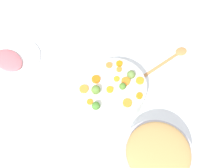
{
  "coord_description": "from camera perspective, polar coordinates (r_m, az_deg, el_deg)",
  "views": [
    {
      "loc": [
        -0.06,
        0.58,
        1.03
      ],
      "look_at": [
        -0.03,
        0.01,
        0.12
      ],
      "focal_mm": 40.91,
      "sensor_mm": 36.0,
      "label": 1
    }
  ],
  "objects": [
    {
      "name": "brussels_sprout_3",
      "position": [
        1.1,
        4.29,
        2.13
      ],
      "size": [
        0.04,
        0.04,
        0.04
      ],
      "primitive_type": "sphere",
      "color": "#5A7B38",
      "rests_on": "serving_bowl_carrots"
    },
    {
      "name": "carrot_slice_0",
      "position": [
        1.06,
        6.14,
        -2.64
      ],
      "size": [
        0.03,
        0.03,
        0.01
      ],
      "primitive_type": "cylinder",
      "rotation": [
        0.0,
        0.0,
        2.86
      ],
      "color": "orange",
      "rests_on": "serving_bowl_carrots"
    },
    {
      "name": "carrot_slice_7",
      "position": [
        1.14,
        -0.66,
        4.24
      ],
      "size": [
        0.04,
        0.04,
        0.01
      ],
      "primitive_type": "cylinder",
      "rotation": [
        0.0,
        0.0,
        2.84
      ],
      "color": "orange",
      "rests_on": "serving_bowl_carrots"
    },
    {
      "name": "brussels_sprout_2",
      "position": [
        1.06,
        -3.63,
        -1.28
      ],
      "size": [
        0.04,
        0.04,
        0.04
      ],
      "primitive_type": "sphere",
      "color": "#587F31",
      "rests_on": "serving_bowl_carrots"
    },
    {
      "name": "brussels_sprout_0",
      "position": [
        1.07,
        2.38,
        -0.49
      ],
      "size": [
        0.03,
        0.03,
        0.03
      ],
      "primitive_type": "sphere",
      "color": "#487627",
      "rests_on": "serving_bowl_carrots"
    },
    {
      "name": "carrot_slice_6",
      "position": [
        1.1,
        6.25,
        0.76
      ],
      "size": [
        0.04,
        0.04,
        0.01
      ],
      "primitive_type": "cylinder",
      "rotation": [
        0.0,
        0.0,
        3.08
      ],
      "color": "orange",
      "rests_on": "serving_bowl_carrots"
    },
    {
      "name": "carrot_slice_2",
      "position": [
        1.15,
        1.64,
        4.58
      ],
      "size": [
        0.03,
        0.03,
        0.01
      ],
      "primitive_type": "cylinder",
      "rotation": [
        0.0,
        0.0,
        4.81
      ],
      "color": "orange",
      "rests_on": "serving_bowl_carrots"
    },
    {
      "name": "wooden_spoon",
      "position": [
        1.32,
        13.56,
        5.99
      ],
      "size": [
        0.24,
        0.21,
        0.01
      ],
      "color": "#B77943",
      "rests_on": "tabletop"
    },
    {
      "name": "carrot_slice_8",
      "position": [
        1.07,
        -0.48,
        -1.24
      ],
      "size": [
        0.04,
        0.04,
        0.01
      ],
      "primitive_type": "cylinder",
      "rotation": [
        0.0,
        0.0,
        0.42
      ],
      "color": "orange",
      "rests_on": "serving_bowl_carrots"
    },
    {
      "name": "tabletop",
      "position": [
        1.18,
        -1.31,
        -2.52
      ],
      "size": [
        2.4,
        2.4,
        0.02
      ],
      "primitive_type": "cube",
      "color": "white",
      "rests_on": "ground"
    },
    {
      "name": "serving_bowl_carrots",
      "position": [
        1.13,
        -0.0,
        -1.49
      ],
      "size": [
        0.3,
        0.3,
        0.09
      ],
      "primitive_type": "cylinder",
      "color": "white",
      "rests_on": "tabletop"
    },
    {
      "name": "carrot_slice_5",
      "position": [
        1.1,
        1.05,
        1.16
      ],
      "size": [
        0.03,
        0.03,
        0.01
      ],
      "primitive_type": "cylinder",
      "rotation": [
        0.0,
        0.0,
        1.22
      ],
      "color": "orange",
      "rests_on": "serving_bowl_carrots"
    },
    {
      "name": "brussels_sprout_1",
      "position": [
        1.02,
        -3.62,
        -4.88
      ],
      "size": [
        0.03,
        0.03,
        0.03
      ],
      "primitive_type": "sphere",
      "color": "#42782A",
      "rests_on": "serving_bowl_carrots"
    },
    {
      "name": "stuffing_mound",
      "position": [
        0.94,
        10.35,
        -14.7
      ],
      "size": [
        0.23,
        0.23,
        0.04
      ],
      "primitive_type": "ellipsoid",
      "color": "tan",
      "rests_on": "metal_pot"
    },
    {
      "name": "carrot_slice_4",
      "position": [
        1.13,
        1.58,
        3.26
      ],
      "size": [
        0.03,
        0.03,
        0.01
      ],
      "primitive_type": "cylinder",
      "rotation": [
        0.0,
        0.0,
        0.79
      ],
      "color": "orange",
      "rests_on": "serving_bowl_carrots"
    },
    {
      "name": "carrot_slice_10",
      "position": [
        1.08,
        -6.3,
        -1.1
      ],
      "size": [
        0.05,
        0.05,
        0.01
      ],
      "primitive_type": "cylinder",
      "rotation": [
        0.0,
        0.0,
        0.51
      ],
      "color": "orange",
      "rests_on": "serving_bowl_carrots"
    },
    {
      "name": "ham_slice_main",
      "position": [
        1.35,
        -22.19,
        4.96
      ],
      "size": [
        0.2,
        0.19,
        0.02
      ],
      "primitive_type": "ellipsoid",
      "rotation": [
        0.0,
        0.0,
        2.47
      ],
      "color": "#CD656D",
      "rests_on": "ham_plate"
    },
    {
      "name": "carrot_slice_9",
      "position": [
        1.04,
        3.44,
        -4.23
      ],
      "size": [
        0.05,
        0.05,
        0.01
      ],
      "primitive_type": "cylinder",
      "rotation": [
        0.0,
        0.0,
        5.24
      ],
      "color": "orange",
      "rests_on": "serving_bowl_carrots"
    },
    {
      "name": "carrot_slice_1",
      "position": [
        1.1,
        -3.6,
        1.07
      ],
      "size": [
        0.05,
        0.05,
        0.01
      ],
      "primitive_type": "cylinder",
      "rotation": [
        0.0,
        0.0,
        4.32
      ],
      "color": "orange",
      "rests_on": "serving_bowl_carrots"
    },
    {
      "name": "ham_plate",
      "position": [
        1.37,
        -21.19,
        5.22
      ],
      "size": [
        0.27,
        0.27,
        0.01
      ],
      "primitive_type": "cylinder",
      "color": "white",
      "rests_on": "tabletop"
    },
    {
      "name": "carrot_slice_11",
      "position": [
        1.05,
        -4.97,
        -3.97
      ],
      "size": [
        0.04,
        0.04,
        0.01
      ],
      "primitive_type": "cylinder",
      "rotation": [
        0.0,
        0.0,
        0.48
      ],
      "color": "orange",
      "rests_on": "serving_bowl_carrots"
    },
    {
      "name": "metal_pot",
      "position": [
        1.01,
        9.67,
        -16.02
      ],
      "size": [
        0.26,
        0.26,
        0.11
      ],
      "primitive_type": "cylinder",
      "color": "#B4B1BE",
      "rests_on": "tabletop"
    },
    {
      "name": "carrot_slice_3",
      "position": [
        1.1,
        3.09,
        0.63
      ],
      "size": [
        0.04,
        0.04,
        0.01
      ],
      "primitive_type": "cylinder",
      "rotation": [
        0.0,
        0.0,
        4.69
      ],
      "color": "orange",
      "rests_on": "serving_bowl_carrots"
    }
  ]
}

